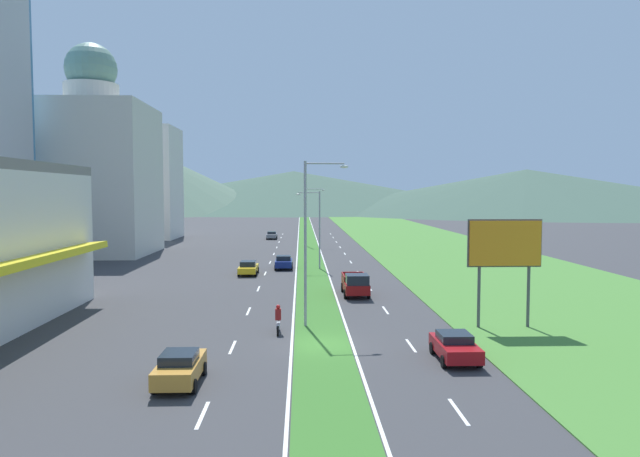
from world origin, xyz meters
name	(u,v)px	position (x,y,z in m)	size (l,w,h in m)	color
ground_plane	(322,345)	(0.00, 0.00, 0.00)	(600.00, 600.00, 0.00)	#38383A
grass_median	(308,246)	(0.00, 60.00, 0.03)	(3.20, 240.00, 0.06)	#387028
grass_verge_right	(434,246)	(20.60, 60.00, 0.03)	(24.00, 240.00, 0.06)	#477F33
lane_dash_left_1	(203,415)	(-5.10, -10.16, 0.01)	(0.16, 2.80, 0.01)	silver
lane_dash_left_2	(233,347)	(-5.10, -0.31, 0.01)	(0.16, 2.80, 0.01)	silver
lane_dash_left_3	(249,311)	(-5.10, 9.53, 0.01)	(0.16, 2.80, 0.01)	silver
lane_dash_left_4	(258,289)	(-5.10, 19.38, 0.01)	(0.16, 2.80, 0.01)	silver
lane_dash_left_5	(265,273)	(-5.10, 29.22, 0.01)	(0.16, 2.80, 0.01)	silver
lane_dash_left_6	(270,262)	(-5.10, 39.06, 0.01)	(0.16, 2.80, 0.01)	silver
lane_dash_left_7	(274,254)	(-5.10, 48.91, 0.01)	(0.16, 2.80, 0.01)	silver
lane_dash_left_8	(277,247)	(-5.10, 58.75, 0.01)	(0.16, 2.80, 0.01)	silver
lane_dash_left_9	(279,242)	(-5.10, 68.59, 0.01)	(0.16, 2.80, 0.01)	silver
lane_dash_left_10	(281,238)	(-5.10, 78.44, 0.01)	(0.16, 2.80, 0.01)	silver
lane_dash_left_11	(283,234)	(-5.10, 88.28, 0.01)	(0.16, 2.80, 0.01)	silver
lane_dash_right_1	(458,412)	(5.10, -10.16, 0.01)	(0.16, 2.80, 0.01)	silver
lane_dash_right_2	(411,346)	(5.10, -0.31, 0.01)	(0.16, 2.80, 0.01)	silver
lane_dash_right_3	(385,310)	(5.10, 9.53, 0.01)	(0.16, 2.80, 0.01)	silver
lane_dash_right_4	(370,288)	(5.10, 19.38, 0.01)	(0.16, 2.80, 0.01)	silver
lane_dash_right_5	(359,273)	(5.10, 29.22, 0.01)	(0.16, 2.80, 0.01)	silver
lane_dash_right_6	(351,262)	(5.10, 39.06, 0.01)	(0.16, 2.80, 0.01)	silver
lane_dash_right_7	(345,254)	(5.10, 48.91, 0.01)	(0.16, 2.80, 0.01)	silver
lane_dash_right_8	(340,247)	(5.10, 58.75, 0.01)	(0.16, 2.80, 0.01)	silver
lane_dash_right_9	(336,242)	(5.10, 68.59, 0.01)	(0.16, 2.80, 0.01)	silver
lane_dash_right_10	(333,238)	(5.10, 78.44, 0.01)	(0.16, 2.80, 0.01)	silver
lane_dash_right_11	(331,234)	(5.10, 88.28, 0.01)	(0.16, 2.80, 0.01)	silver
edge_line_median_left	(298,247)	(-1.75, 60.00, 0.01)	(0.16, 240.00, 0.01)	silver
edge_line_median_right	(319,246)	(1.75, 60.00, 0.01)	(0.16, 240.00, 0.01)	silver
domed_building	(94,171)	(-30.61, 49.66, 11.87)	(15.80, 15.80, 29.68)	beige
midrise_colored	(145,183)	(-31.13, 78.01, 10.62)	(12.22, 12.22, 21.24)	silver
hill_far_left	(107,171)	(-90.55, 234.09, 18.77)	(159.55, 159.55, 37.55)	#516B56
hill_far_center	(294,190)	(-5.23, 288.53, 10.44)	(238.42, 238.42, 20.89)	#3D5647
hill_far_right	(526,190)	(107.70, 238.96, 10.02)	(223.73, 223.73, 20.03)	#3D5647
street_lamp_near	(310,233)	(-0.64, 4.60, 6.12)	(2.91, 0.42, 10.81)	#99999E
street_lamp_mid	(317,224)	(0.63, 32.58, 5.15)	(2.79, 0.45, 8.94)	#99999E
street_lamp_far	(308,213)	(-0.06, 60.66, 5.50)	(3.24, 0.39, 9.53)	#99999E
billboard_roadside	(505,248)	(11.91, 3.72, 5.22)	(4.83, 0.28, 7.08)	#4C4C51
car_0	(272,235)	(-6.73, 75.40, 0.75)	(1.97, 4.57, 1.43)	slate
car_1	(248,268)	(-6.85, 28.46, 0.75)	(2.01, 4.50, 1.48)	yellow
car_2	(284,262)	(-3.20, 32.90, 0.79)	(2.03, 4.02, 1.55)	navy
car_3	(455,346)	(6.85, -3.21, 0.74)	(2.02, 4.00, 1.43)	maroon
car_4	(180,367)	(-6.75, -6.49, 0.79)	(1.93, 4.09, 1.53)	#C6842D
pickup_truck_0	(356,284)	(3.44, 15.63, 0.98)	(2.18, 5.40, 2.00)	maroon
motorcycle_rider	(278,321)	(-2.63, 2.87, 0.75)	(0.36, 2.00, 1.80)	black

